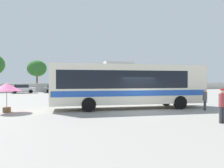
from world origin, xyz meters
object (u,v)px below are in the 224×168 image
vendor_umbrella_near_gate_pink (7,88)px  roadside_tree_right (128,72)px  parked_car_leftmost_white (23,89)px  roadside_tree_midleft (37,68)px  parked_car_second_grey (56,88)px  coach_bus_cream_blue (127,84)px  roadside_tree_midright (94,72)px  passenger_waiting_on_apron (222,104)px  attendant_by_bus_door (205,98)px

vendor_umbrella_near_gate_pink → roadside_tree_right: 39.40m
parked_car_leftmost_white → roadside_tree_midleft: 7.52m
parked_car_second_grey → roadside_tree_midleft: roadside_tree_midleft is taller
coach_bus_cream_blue → roadside_tree_midright: bearing=81.5°
passenger_waiting_on_apron → roadside_tree_midright: size_ratio=0.30×
passenger_waiting_on_apron → roadside_tree_right: size_ratio=0.27×
roadside_tree_right → vendor_umbrella_near_gate_pink: bearing=-125.4°
passenger_waiting_on_apron → roadside_tree_midright: 37.57m
vendor_umbrella_near_gate_pink → roadside_tree_midleft: bearing=87.5°
parked_car_second_grey → roadside_tree_midleft: 7.93m
attendant_by_bus_door → roadside_tree_right: bearing=76.3°
coach_bus_cream_blue → parked_car_leftmost_white: coach_bus_cream_blue is taller
parked_car_leftmost_white → roadside_tree_right: 25.47m
coach_bus_cream_blue → vendor_umbrella_near_gate_pink: coach_bus_cream_blue is taller
passenger_waiting_on_apron → roadside_tree_right: bearing=74.1°
parked_car_second_grey → roadside_tree_midright: bearing=34.9°
coach_bus_cream_blue → passenger_waiting_on_apron: 7.45m
parked_car_second_grey → roadside_tree_right: 20.38m
coach_bus_cream_blue → parked_car_leftmost_white: (-9.84, 24.26, -1.19)m
roadside_tree_midright → roadside_tree_right: 9.61m
roadside_tree_midright → parked_car_leftmost_white: bearing=-156.8°
attendant_by_bus_door → roadside_tree_right: 36.92m
passenger_waiting_on_apron → parked_car_leftmost_white: (-12.36, 31.21, -0.24)m
roadside_tree_midleft → roadside_tree_right: size_ratio=0.94×
passenger_waiting_on_apron → roadside_tree_right: (11.34, 39.84, 3.31)m
passenger_waiting_on_apron → parked_car_leftmost_white: size_ratio=0.43×
attendant_by_bus_door → coach_bus_cream_blue: bearing=151.3°
parked_car_leftmost_white → roadside_tree_midright: bearing=23.2°
passenger_waiting_on_apron → roadside_tree_midleft: bearing=105.2°
roadside_tree_midleft → passenger_waiting_on_apron: bearing=-74.8°
attendant_by_bus_door → parked_car_leftmost_white: size_ratio=0.38×
parked_car_second_grey → parked_car_leftmost_white: bearing=-179.7°
passenger_waiting_on_apron → parked_car_second_grey: (-6.78, 31.24, -0.28)m
coach_bus_cream_blue → parked_car_leftmost_white: size_ratio=2.98×
vendor_umbrella_near_gate_pink → roadside_tree_midleft: roadside_tree_midleft is taller
roadside_tree_midright → coach_bus_cream_blue: bearing=-98.5°
attendant_by_bus_door → roadside_tree_right: (8.72, 35.70, 3.46)m
vendor_umbrella_near_gate_pink → roadside_tree_midright: roadside_tree_midright is taller
attendant_by_bus_door → vendor_umbrella_near_gate_pink: (-14.05, 3.65, 0.84)m
coach_bus_cream_blue → parked_car_second_grey: bearing=99.9°
vendor_umbrella_near_gate_pink → roadside_tree_midright: size_ratio=0.34×
coach_bus_cream_blue → roadside_tree_midright: roadside_tree_midright is taller
vendor_umbrella_near_gate_pink → coach_bus_cream_blue: bearing=-5.4°
parked_car_leftmost_white → roadside_tree_midright: size_ratio=0.70×
roadside_tree_midleft → attendant_by_bus_door: bearing=-68.9°
roadside_tree_right → coach_bus_cream_blue: bearing=-112.9°
parked_car_leftmost_white → parked_car_second_grey: bearing=0.3°
vendor_umbrella_near_gate_pink → roadside_tree_right: roadside_tree_right is taller
passenger_waiting_on_apron → vendor_umbrella_near_gate_pink: size_ratio=0.89×
roadside_tree_midleft → roadside_tree_midright: roadside_tree_midleft is taller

